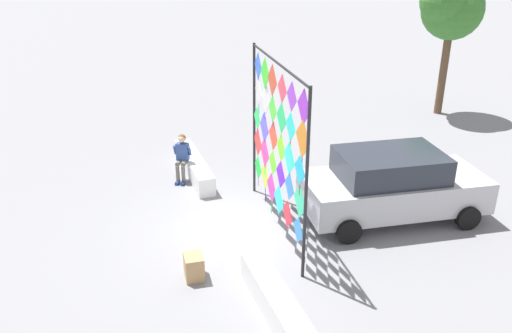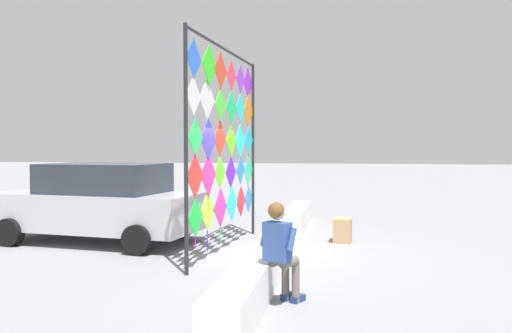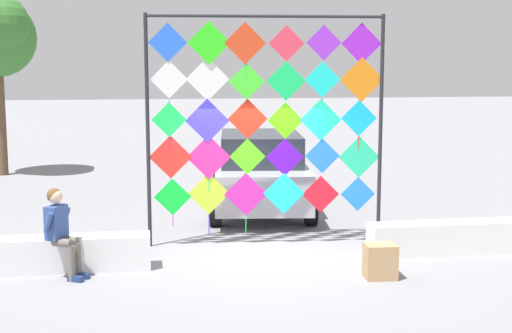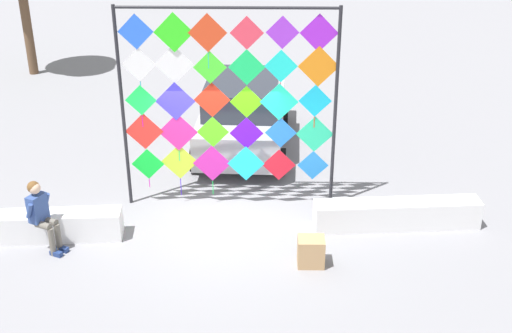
# 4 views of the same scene
# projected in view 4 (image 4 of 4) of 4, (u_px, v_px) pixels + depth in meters

# --- Properties ---
(ground) EXTENTS (120.00, 120.00, 0.00)m
(ground) POSITION_uv_depth(u_px,v_px,m) (219.00, 226.00, 12.99)
(ground) COLOR gray
(plaza_ledge_left) EXTENTS (3.27, 0.48, 0.56)m
(plaza_ledge_left) POSITION_uv_depth(u_px,v_px,m) (35.00, 226.00, 12.44)
(plaza_ledge_left) COLOR white
(plaza_ledge_left) RESTS_ON ground
(plaza_ledge_right) EXTENTS (3.27, 0.48, 0.56)m
(plaza_ledge_right) POSITION_uv_depth(u_px,v_px,m) (397.00, 214.00, 12.85)
(plaza_ledge_right) COLOR white
(plaza_ledge_right) RESTS_ON ground
(kite_display_rack) EXTENTS (4.28, 0.44, 4.17)m
(kite_display_rack) POSITION_uv_depth(u_px,v_px,m) (227.00, 97.00, 12.80)
(kite_display_rack) COLOR #232328
(kite_display_rack) RESTS_ON ground
(seated_vendor) EXTENTS (0.68, 0.62, 1.41)m
(seated_vendor) POSITION_uv_depth(u_px,v_px,m) (41.00, 211.00, 11.86)
(seated_vendor) COLOR #666056
(seated_vendor) RESTS_ON ground
(parked_car) EXTENTS (2.65, 4.78, 1.77)m
(parked_car) POSITION_uv_depth(u_px,v_px,m) (243.00, 113.00, 16.17)
(parked_car) COLOR #B7B7BC
(parked_car) RESTS_ON ground
(cardboard_box_large) EXTENTS (0.51, 0.43, 0.54)m
(cardboard_box_large) POSITION_uv_depth(u_px,v_px,m) (311.00, 252.00, 11.66)
(cardboard_box_large) COLOR tan
(cardboard_box_large) RESTS_ON ground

